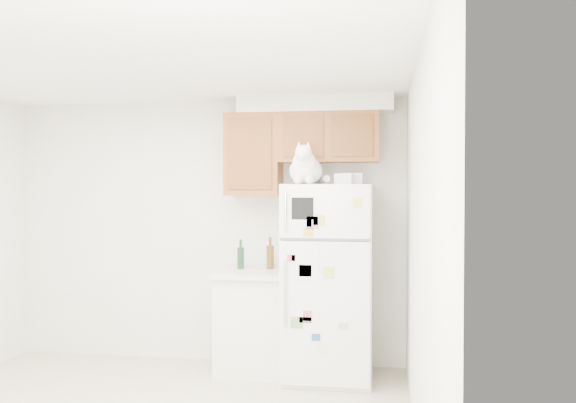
% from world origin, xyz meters
% --- Properties ---
extents(room_shell, '(3.84, 4.04, 2.52)m').
position_xyz_m(room_shell, '(0.12, 0.24, 1.67)').
color(room_shell, white).
rests_on(room_shell, ground_plane).
extents(refrigerator, '(0.76, 0.78, 1.70)m').
position_xyz_m(refrigerator, '(1.21, 1.61, 0.85)').
color(refrigerator, white).
rests_on(refrigerator, ground_plane).
extents(base_counter, '(0.64, 0.64, 0.92)m').
position_xyz_m(base_counter, '(0.52, 1.68, 0.46)').
color(base_counter, white).
rests_on(base_counter, ground_plane).
extents(cat, '(0.34, 0.50, 0.35)m').
position_xyz_m(cat, '(1.04, 1.37, 1.83)').
color(cat, white).
rests_on(cat, refrigerator).
extents(storage_box_back, '(0.20, 0.16, 0.10)m').
position_xyz_m(storage_box_back, '(1.40, 1.70, 1.75)').
color(storage_box_back, white).
rests_on(storage_box_back, refrigerator).
extents(storage_box_front, '(0.17, 0.14, 0.09)m').
position_xyz_m(storage_box_front, '(1.36, 1.48, 1.74)').
color(storage_box_front, white).
rests_on(storage_box_front, refrigerator).
extents(bottle_green, '(0.06, 0.06, 0.27)m').
position_xyz_m(bottle_green, '(0.38, 1.79, 1.06)').
color(bottle_green, '#19381E').
rests_on(bottle_green, base_counter).
extents(bottle_amber, '(0.07, 0.07, 0.29)m').
position_xyz_m(bottle_amber, '(0.65, 1.83, 1.07)').
color(bottle_amber, '#593814').
rests_on(bottle_amber, base_counter).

